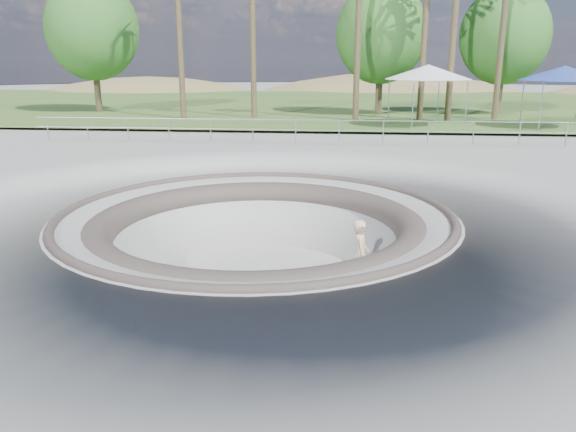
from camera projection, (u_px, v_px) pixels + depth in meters
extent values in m
plane|color=gray|center=(256.00, 214.00, 14.54)|extent=(180.00, 180.00, 0.00)
torus|color=gray|center=(257.00, 285.00, 15.08)|extent=(14.00, 14.00, 4.00)
cylinder|color=gray|center=(257.00, 283.00, 15.07)|extent=(6.60, 6.60, 0.10)
torus|color=#4A423B|center=(256.00, 214.00, 14.55)|extent=(10.24, 10.24, 0.24)
torus|color=#4A423B|center=(257.00, 230.00, 14.66)|extent=(8.91, 8.91, 0.81)
cube|color=#366227|center=(318.00, 104.00, 47.06)|extent=(180.00, 36.00, 0.12)
ellipsoid|color=olive|center=(151.00, 143.00, 71.05)|extent=(50.40, 36.00, 23.40)
ellipsoid|color=olive|center=(387.00, 152.00, 73.40)|extent=(61.60, 44.00, 28.60)
cylinder|color=#92969A|center=(296.00, 120.00, 25.72)|extent=(25.00, 0.05, 0.05)
cylinder|color=#92969A|center=(296.00, 130.00, 25.84)|extent=(25.00, 0.05, 0.05)
cube|color=olive|center=(359.00, 289.00, 14.42)|extent=(0.76, 0.48, 0.02)
cylinder|color=#B5B5BA|center=(359.00, 290.00, 14.43)|extent=(0.09, 0.15, 0.03)
cylinder|color=#B5B5BA|center=(359.00, 290.00, 14.43)|extent=(0.09, 0.15, 0.03)
cylinder|color=silver|center=(359.00, 290.00, 14.43)|extent=(0.06, 0.05, 0.06)
cylinder|color=silver|center=(359.00, 290.00, 14.43)|extent=(0.06, 0.05, 0.06)
cylinder|color=silver|center=(359.00, 290.00, 14.43)|extent=(0.06, 0.05, 0.06)
cylinder|color=silver|center=(359.00, 290.00, 14.43)|extent=(0.06, 0.05, 0.06)
imported|color=beige|center=(360.00, 255.00, 14.17)|extent=(0.47, 0.68, 1.82)
cylinder|color=#92969A|center=(400.00, 106.00, 29.43)|extent=(0.06, 0.06, 2.42)
cylinder|color=#92969A|center=(460.00, 106.00, 29.14)|extent=(0.06, 0.06, 2.42)
cylinder|color=#92969A|center=(395.00, 102.00, 32.38)|extent=(0.06, 0.06, 2.42)
cylinder|color=#92969A|center=(450.00, 102.00, 32.09)|extent=(0.06, 0.06, 2.42)
cube|color=silver|center=(428.00, 79.00, 30.40)|extent=(4.20, 4.20, 0.08)
cone|color=silver|center=(428.00, 72.00, 30.30)|extent=(6.16, 6.16, 0.77)
cylinder|color=#92969A|center=(540.00, 107.00, 28.78)|extent=(0.06, 0.06, 2.38)
cylinder|color=#92969A|center=(522.00, 103.00, 31.69)|extent=(0.06, 0.06, 2.38)
cube|color=#294195|center=(563.00, 80.00, 29.74)|extent=(3.31, 3.31, 0.08)
cone|color=#294195|center=(564.00, 73.00, 29.64)|extent=(6.43, 6.43, 0.76)
cylinder|color=brown|center=(179.00, 29.00, 33.63)|extent=(0.36, 0.36, 10.88)
cylinder|color=brown|center=(253.00, 37.00, 34.42)|extent=(0.36, 0.36, 10.04)
cylinder|color=brown|center=(359.00, 13.00, 32.42)|extent=(0.36, 0.36, 12.52)
cylinder|color=brown|center=(424.00, 45.00, 32.97)|extent=(0.36, 0.36, 9.02)
cylinder|color=brown|center=(454.00, 32.00, 31.90)|extent=(0.36, 0.36, 10.35)
cylinder|color=brown|center=(502.00, 39.00, 33.21)|extent=(0.36, 0.36, 9.64)
cylinder|color=brown|center=(96.00, 75.00, 39.03)|extent=(0.44, 0.44, 5.28)
ellipsoid|color=#326422|center=(92.00, 29.00, 38.21)|extent=(6.31, 5.73, 6.88)
cylinder|color=brown|center=(379.00, 78.00, 37.06)|extent=(0.44, 0.44, 4.92)
ellipsoid|color=#326422|center=(381.00, 34.00, 36.30)|extent=(5.88, 5.34, 6.41)
cylinder|color=brown|center=(500.00, 79.00, 37.12)|extent=(0.44, 0.44, 4.82)
ellipsoid|color=#326422|center=(505.00, 35.00, 36.37)|extent=(5.76, 5.23, 6.28)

